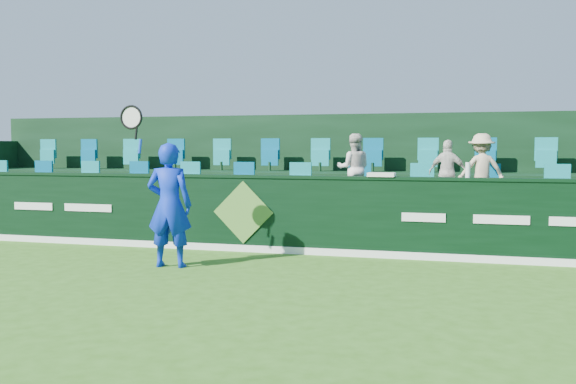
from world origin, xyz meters
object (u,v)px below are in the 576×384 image
(tennis_player, at_px, (169,204))
(towel, at_px, (381,175))
(drinks_bottle, at_px, (468,170))
(spectator_right, at_px, (481,170))
(spectator_left, at_px, (354,168))
(spectator_middle, at_px, (448,173))

(tennis_player, xyz_separation_m, towel, (3.02, 1.75, 0.42))
(drinks_bottle, bearing_deg, spectator_right, 78.33)
(spectator_left, relative_size, towel, 2.90)
(spectator_middle, bearing_deg, towel, 60.21)
(spectator_left, bearing_deg, drinks_bottle, 141.27)
(tennis_player, bearing_deg, towel, 30.11)
(spectator_left, relative_size, spectator_middle, 1.10)
(spectator_left, height_order, spectator_right, spectator_left)
(spectator_middle, bearing_deg, spectator_left, 13.10)
(spectator_left, height_order, drinks_bottle, spectator_left)
(spectator_left, relative_size, spectator_right, 1.01)
(spectator_middle, relative_size, spectator_right, 0.92)
(drinks_bottle, bearing_deg, spectator_middle, 106.94)
(spectator_left, distance_m, towel, 1.30)
(spectator_left, xyz_separation_m, spectator_right, (2.27, 0.00, -0.01))
(spectator_middle, height_order, spectator_right, spectator_right)
(spectator_right, distance_m, towel, 1.96)
(spectator_right, relative_size, drinks_bottle, 5.20)
(spectator_right, bearing_deg, tennis_player, 17.44)
(tennis_player, xyz_separation_m, spectator_left, (2.36, 2.87, 0.48))
(towel, bearing_deg, spectator_middle, 47.11)
(tennis_player, distance_m, towel, 3.51)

